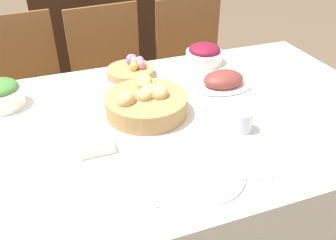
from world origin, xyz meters
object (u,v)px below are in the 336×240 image
Objects in this scene: spoon at (256,159)px; drinking_cup at (243,121)px; chair_far_left at (27,95)px; fork at (149,186)px; chair_far_right at (195,69)px; bread_basket at (147,102)px; knife at (247,162)px; sideboard at (116,38)px; green_salad_bowl at (0,94)px; chair_far_center at (114,81)px; ham_platter at (223,81)px; egg_basket at (132,70)px; butter_dish at (96,147)px; beet_salad_bowl at (204,54)px; dinner_plate at (200,173)px.

drinking_cup is at bearing 73.77° from spoon.
chair_far_left is 1.24m from fork.
chair_far_left is at bearing 178.17° from chair_far_right.
chair_far_left is 0.96m from bread_basket.
chair_far_right is 5.52× the size of knife.
drinking_cup is (0.07, 0.16, 0.03)m from knife.
fork and knife have the same top height.
sideboard reaches higher than knife.
green_salad_bowl is 0.71m from fork.
chair_far_center reaches higher than bread_basket.
ham_platter is (0.80, -0.70, 0.28)m from chair_far_left.
bread_basket reaches higher than egg_basket.
butter_dish reaches higher than knife.
beet_salad_bowl is 0.72m from spoon.
dinner_plate is at bearing -123.81° from ham_platter.
chair_far_left is 0.99m from beet_salad_bowl.
chair_far_left is 12.48× the size of drinking_cup.
ham_platter reaches higher than dinner_plate.
sideboard is 7.31× the size of green_salad_bowl.
chair_far_right is at bearing 75.10° from knife.
chair_far_right is 3.04× the size of bread_basket.
chair_far_left is 0.75× the size of sideboard.
fork is (-0.14, -1.16, 0.26)m from chair_far_center.
egg_basket is 0.69m from dinner_plate.
egg_basket is at bearing 63.04° from butter_dish.
chair_far_right is at bearing -68.48° from sideboard.
chair_far_left and chair_far_center have the same top height.
green_salad_bowl is 0.64× the size of dinner_plate.
dinner_plate is (-0.19, -1.97, 0.30)m from sideboard.
chair_far_right is 4.36× the size of egg_basket.
bread_basket is at bearing -24.97° from green_salad_bowl.
chair_far_center is 5.52× the size of knife.
sideboard is at bearing 84.64° from dinner_plate.
fork is (0.38, -0.60, -0.05)m from green_salad_bowl.
chair_far_left reaches higher than dinner_plate.
butter_dish is at bearing 152.93° from spoon.
bread_basket reaches higher than spoon.
beet_salad_bowl is 0.78m from dinner_plate.
egg_basket reaches higher than fork.
chair_far_center is (0.48, -0.00, 0.00)m from chair_far_left.
sideboard is at bearing 90.94° from knife.
chair_far_center is at bearing 47.05° from green_salad_bowl.
chair_far_left is 5.52× the size of spoon.
beet_salad_bowl is 0.56m from drinking_cup.
spoon is 0.16m from drinking_cup.
ham_platter is at bearing 24.02° from butter_dish.
green_salad_bowl is at bearing 131.90° from dinner_plate.
sideboard reaches higher than chair_far_center.
ham_platter is at bearing -34.82° from egg_basket.
butter_dish is at bearing -111.12° from chair_far_center.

